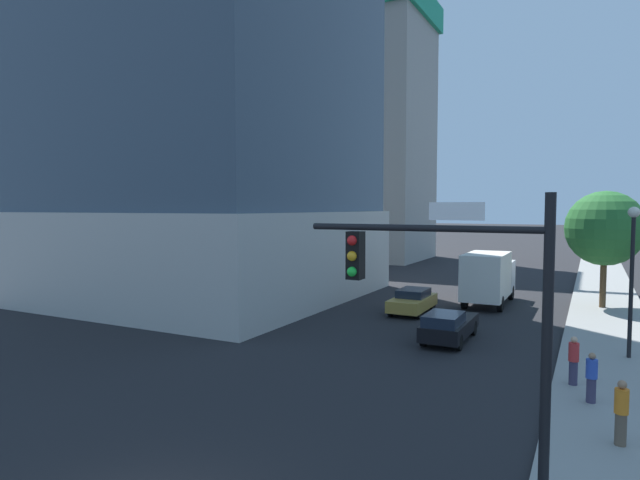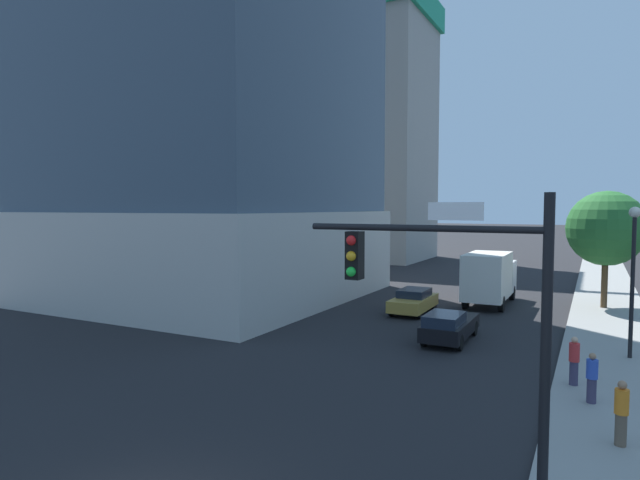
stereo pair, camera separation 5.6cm
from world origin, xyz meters
The scene contains 11 objects.
sidewalk centered at (8.47, 20.00, 0.07)m, with size 4.01×120.00×0.15m, color gray.
construction_building centered at (-17.87, 53.33, 16.80)m, with size 26.14×13.30×37.93m.
traffic_light_pole centered at (5.20, 3.90, 4.41)m, with size 5.03×0.48×6.35m.
street_lamp centered at (9.02, 17.76, 4.12)m, with size 0.44×0.44×6.10m.
street_tree centered at (8.24, 29.47, 4.95)m, with size 4.52×4.52×7.07m.
car_black centered at (1.77, 17.47, 0.75)m, with size 1.79×4.60×1.47m.
car_gold centered at (-1.74, 23.22, 0.72)m, with size 1.85×4.30×1.40m.
box_truck centered at (1.77, 27.88, 1.85)m, with size 2.39×6.76×3.37m.
pedestrian_orange_shirt centered at (8.35, 8.50, 1.01)m, with size 0.34×0.34×1.69m.
pedestrian_red_shirt centered at (7.12, 13.05, 1.00)m, with size 0.34×0.34×1.68m.
pedestrian_blue_shirt centered at (7.67, 11.47, 0.95)m, with size 0.34×0.34×1.58m.
Camera 2 is at (7.61, -6.67, 6.22)m, focal length 29.65 mm.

